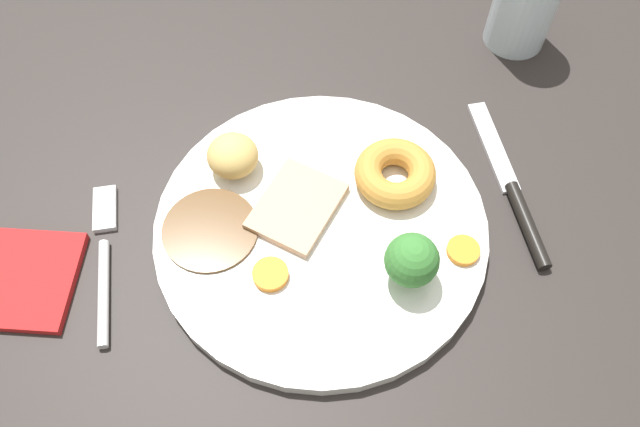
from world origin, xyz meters
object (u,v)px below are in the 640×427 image
at_px(dinner_plate, 320,223).
at_px(fork, 104,256).
at_px(yorkshire_pudding, 395,173).
at_px(folded_napkin, 10,278).
at_px(broccoli_floret, 412,261).
at_px(carrot_coin_front, 270,274).
at_px(knife, 514,194).
at_px(meat_slice_main, 297,206).
at_px(carrot_coin_back, 463,250).
at_px(roast_potato_left, 233,156).

bearing_deg(dinner_plate, fork, 177.83).
xyz_separation_m(dinner_plate, yorkshire_pudding, (0.07, 0.03, 0.02)).
bearing_deg(folded_napkin, broccoli_floret, -12.03).
relative_size(dinner_plate, yorkshire_pudding, 3.99).
relative_size(carrot_coin_front, fork, 0.20).
relative_size(carrot_coin_front, broccoli_floret, 0.59).
bearing_deg(carrot_coin_front, yorkshire_pudding, 29.74).
xyz_separation_m(broccoli_floret, knife, (0.12, 0.06, -0.04)).
height_order(meat_slice_main, carrot_coin_back, meat_slice_main).
relative_size(dinner_plate, meat_slice_main, 3.63).
distance_m(meat_slice_main, broccoli_floret, 0.11).
distance_m(meat_slice_main, roast_potato_left, 0.07).
relative_size(meat_slice_main, folded_napkin, 0.72).
relative_size(carrot_coin_back, broccoli_floret, 0.54).
bearing_deg(yorkshire_pudding, meat_slice_main, -172.91).
bearing_deg(yorkshire_pudding, dinner_plate, -160.50).
bearing_deg(carrot_coin_back, folded_napkin, 171.40).
relative_size(dinner_plate, knife, 1.55).
height_order(meat_slice_main, carrot_coin_front, meat_slice_main).
height_order(carrot_coin_front, fork, carrot_coin_front).
xyz_separation_m(meat_slice_main, folded_napkin, (-0.25, -0.01, -0.01)).
xyz_separation_m(meat_slice_main, knife, (0.20, -0.02, -0.01)).
xyz_separation_m(roast_potato_left, fork, (-0.12, -0.06, -0.03)).
xyz_separation_m(broccoli_floret, folded_napkin, (-0.32, 0.07, -0.04)).
distance_m(dinner_plate, fork, 0.19).
height_order(dinner_plate, fork, dinner_plate).
distance_m(yorkshire_pudding, folded_napkin, 0.34).
distance_m(yorkshire_pudding, fork, 0.26).
bearing_deg(broccoli_floret, yorkshire_pudding, 81.88).
relative_size(meat_slice_main, fork, 0.52).
distance_m(carrot_coin_front, broccoli_floret, 0.11).
xyz_separation_m(dinner_plate, knife, (0.18, -0.00, -0.00)).
distance_m(carrot_coin_front, carrot_coin_back, 0.16).
bearing_deg(roast_potato_left, broccoli_floret, -47.72).
bearing_deg(roast_potato_left, fork, -152.91).
bearing_deg(carrot_coin_front, knife, 10.08).
bearing_deg(carrot_coin_front, fork, 159.22).
distance_m(meat_slice_main, carrot_coin_front, 0.07).
bearing_deg(folded_napkin, yorkshire_pudding, 4.04).
distance_m(dinner_plate, roast_potato_left, 0.10).
height_order(yorkshire_pudding, carrot_coin_back, yorkshire_pudding).
xyz_separation_m(yorkshire_pudding, knife, (0.11, -0.03, -0.02)).
xyz_separation_m(meat_slice_main, yorkshire_pudding, (0.09, 0.01, 0.01)).
height_order(meat_slice_main, fork, meat_slice_main).
bearing_deg(roast_potato_left, carrot_coin_back, -35.31).
relative_size(carrot_coin_front, carrot_coin_back, 1.08).
height_order(yorkshire_pudding, knife, yorkshire_pudding).
bearing_deg(broccoli_floret, fork, 163.22).
distance_m(dinner_plate, knife, 0.18).
xyz_separation_m(dinner_plate, roast_potato_left, (-0.06, 0.07, 0.02)).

